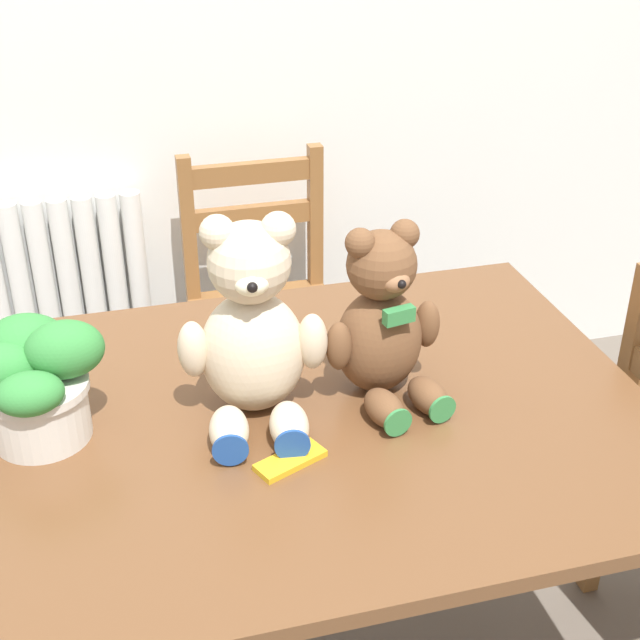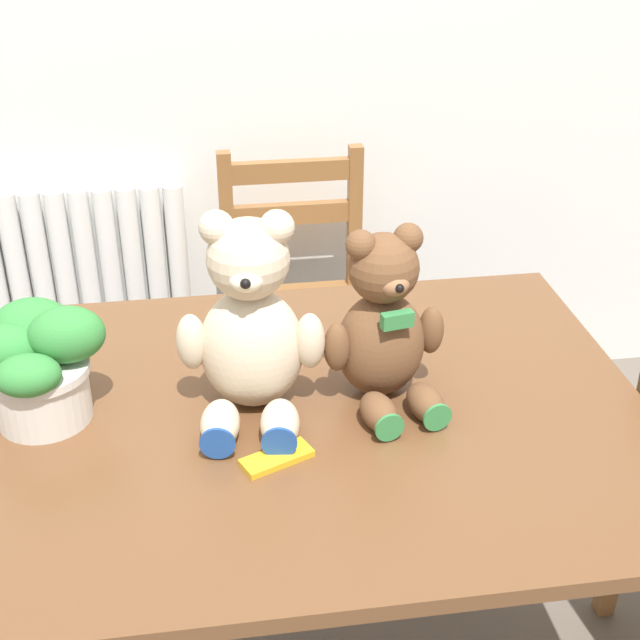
# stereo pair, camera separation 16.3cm
# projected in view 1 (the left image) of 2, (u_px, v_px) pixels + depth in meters

# --- Properties ---
(radiator) EXTENTS (0.81, 0.10, 0.76)m
(radiator) POSITION_uv_depth(u_px,v_px,m) (17.00, 335.00, 2.66)
(radiator) COLOR white
(radiator) RESTS_ON ground_plane
(dining_table) EXTENTS (1.33, 0.99, 0.72)m
(dining_table) POSITION_uv_depth(u_px,v_px,m) (300.00, 449.00, 1.71)
(dining_table) COLOR brown
(dining_table) RESTS_ON ground_plane
(wooden_chair_behind) EXTENTS (0.42, 0.42, 0.89)m
(wooden_chair_behind) POSITION_uv_depth(u_px,v_px,m) (265.00, 312.00, 2.58)
(wooden_chair_behind) COLOR brown
(wooden_chair_behind) RESTS_ON ground_plane
(teddy_bear_left) EXTENTS (0.28, 0.29, 0.39)m
(teddy_bear_left) POSITION_uv_depth(u_px,v_px,m) (252.00, 332.00, 1.59)
(teddy_bear_left) COLOR beige
(teddy_bear_left) RESTS_ON dining_table
(teddy_bear_right) EXTENTS (0.24, 0.26, 0.34)m
(teddy_bear_right) POSITION_uv_depth(u_px,v_px,m) (383.00, 324.00, 1.66)
(teddy_bear_right) COLOR brown
(teddy_bear_right) RESTS_ON dining_table
(potted_plant) EXTENTS (0.25, 0.24, 0.22)m
(potted_plant) POSITION_uv_depth(u_px,v_px,m) (33.00, 377.00, 1.56)
(potted_plant) COLOR beige
(potted_plant) RESTS_ON dining_table
(chocolate_bar) EXTENTS (0.14, 0.10, 0.01)m
(chocolate_bar) POSITION_uv_depth(u_px,v_px,m) (290.00, 461.00, 1.53)
(chocolate_bar) COLOR gold
(chocolate_bar) RESTS_ON dining_table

